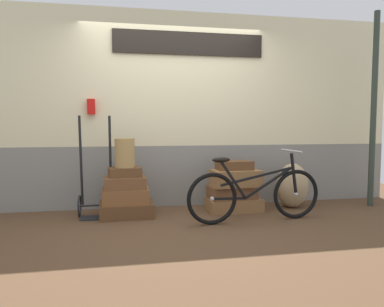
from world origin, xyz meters
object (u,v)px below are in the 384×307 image
wicker_basket (125,153)px  suitcase_4 (234,204)px  suitcase_6 (236,178)px  suitcase_7 (234,165)px  suitcase_3 (125,172)px  bicycle (255,194)px  luggage_trolley (96,193)px  suitcase_2 (125,182)px  suitcase_5 (232,192)px  suitcase_1 (126,195)px  suitcase_0 (127,209)px  burlap_sack (292,185)px

wicker_basket → suitcase_4: bearing=1.1°
suitcase_6 → suitcase_7: (-0.01, 0.04, 0.17)m
suitcase_3 → bicycle: bicycle is taller
luggage_trolley → bicycle: 1.96m
suitcase_7 → luggage_trolley: 1.81m
suitcase_2 → bicycle: bicycle is taller
luggage_trolley → suitcase_5: bearing=-1.5°
wicker_basket → suitcase_1: bearing=11.4°
suitcase_2 → suitcase_7: suitcase_7 is taller
suitcase_1 → suitcase_3: bearing=-111.6°
suitcase_2 → wicker_basket: bearing=73.2°
suitcase_0 → suitcase_4: (1.41, 0.02, -0.00)m
suitcase_1 → suitcase_6: bearing=-0.3°
suitcase_1 → suitcase_3: suitcase_3 is taller
suitcase_7 → suitcase_2: bearing=-179.5°
suitcase_0 → suitcase_4: size_ratio=0.93×
suitcase_6 → suitcase_3: bearing=177.0°
burlap_sack → bicycle: size_ratio=0.36×
suitcase_6 → wicker_basket: (-1.43, 0.02, 0.35)m
suitcase_4 → suitcase_7: (0.00, -0.00, 0.53)m
suitcase_0 → suitcase_5: suitcase_5 is taller
suitcase_1 → suitcase_2: suitcase_2 is taller
suitcase_2 → luggage_trolley: (-0.35, 0.07, -0.14)m
suitcase_3 → suitcase_4: bearing=-4.8°
suitcase_3 → luggage_trolley: luggage_trolley is taller
suitcase_2 → bicycle: 1.60m
suitcase_7 → suitcase_4: bearing=120.0°
luggage_trolley → bicycle: bearing=-17.6°
suitcase_2 → burlap_sack: bearing=-0.1°
suitcase_2 → suitcase_6: size_ratio=0.80×
suitcase_6 → wicker_basket: 1.48m
suitcase_1 → wicker_basket: 0.53m
suitcase_2 → burlap_sack: burlap_sack is taller
suitcase_4 → bicycle: size_ratio=0.42×
suitcase_7 → wicker_basket: (-1.43, -0.02, 0.19)m
suitcase_0 → wicker_basket: 0.71m
suitcase_0 → suitcase_7: bearing=-1.1°
suitcase_4 → burlap_sack: size_ratio=1.15×
bicycle → suitcase_0: bearing=159.9°
suitcase_4 → suitcase_1: bearing=179.5°
luggage_trolley → bicycle: size_ratio=0.75×
suitcase_7 → suitcase_1: bearing=179.7°
burlap_sack → suitcase_5: bearing=-175.3°
suitcase_7 → burlap_sack: (0.86, 0.05, -0.31)m
suitcase_1 → luggage_trolley: luggage_trolley is taller
suitcase_0 → wicker_basket: size_ratio=1.82×
suitcase_1 → suitcase_4: (1.42, 0.03, -0.18)m
suitcase_5 → suitcase_6: size_ratio=0.96×
luggage_trolley → bicycle: luggage_trolley is taller
suitcase_2 → suitcase_4: bearing=-0.7°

